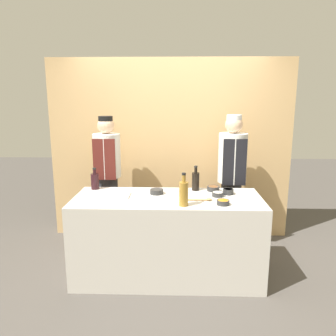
{
  "coord_description": "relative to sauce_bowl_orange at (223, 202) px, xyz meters",
  "views": [
    {
      "loc": [
        0.1,
        -3.25,
        1.9
      ],
      "look_at": [
        0.0,
        0.15,
        1.16
      ],
      "focal_mm": 35.0,
      "sensor_mm": 36.0,
      "label": 1
    }
  ],
  "objects": [
    {
      "name": "chef_right",
      "position": [
        0.23,
        0.92,
        0.02
      ],
      "size": [
        0.35,
        0.35,
        1.7
      ],
      "color": "#28282D",
      "rests_on": "ground_plane"
    },
    {
      "name": "cutting_board",
      "position": [
        -1.14,
        0.24,
        -0.02
      ],
      "size": [
        0.4,
        0.22,
        0.02
      ],
      "color": "white",
      "rests_on": "counter"
    },
    {
      "name": "sauce_bowl_purple",
      "position": [
        0.1,
        0.36,
        0.01
      ],
      "size": [
        0.11,
        0.11,
        0.06
      ],
      "color": "#2D2D2D",
      "rests_on": "counter"
    },
    {
      "name": "bottle_wine",
      "position": [
        -1.37,
        0.51,
        0.07
      ],
      "size": [
        0.09,
        0.09,
        0.24
      ],
      "color": "black",
      "rests_on": "counter"
    },
    {
      "name": "chef_left",
      "position": [
        -1.32,
        0.92,
        0.01
      ],
      "size": [
        0.34,
        0.34,
        1.68
      ],
      "color": "#28282D",
      "rests_on": "ground_plane"
    },
    {
      "name": "bottle_vinegar",
      "position": [
        -0.38,
        -0.04,
        0.1
      ],
      "size": [
        0.09,
        0.09,
        0.32
      ],
      "color": "olive",
      "rests_on": "counter"
    },
    {
      "name": "bottle_soy",
      "position": [
        -0.24,
        0.5,
        0.08
      ],
      "size": [
        0.08,
        0.08,
        0.28
      ],
      "color": "black",
      "rests_on": "counter"
    },
    {
      "name": "counter",
      "position": [
        -0.54,
        0.22,
        -0.47
      ],
      "size": [
        1.95,
        0.77,
        0.88
      ],
      "color": "beige",
      "rests_on": "ground_plane"
    },
    {
      "name": "ground_plane",
      "position": [
        -0.54,
        0.22,
        -0.91
      ],
      "size": [
        14.0,
        14.0,
        0.0
      ],
      "primitive_type": "plane",
      "color": "#4C4742"
    },
    {
      "name": "sauce_bowl_brown",
      "position": [
        -0.04,
        0.48,
        0.0
      ],
      "size": [
        0.14,
        0.14,
        0.05
      ],
      "color": "#2D2D2D",
      "rests_on": "counter"
    },
    {
      "name": "wooden_spoon",
      "position": [
        -0.18,
        0.12,
        -0.01
      ],
      "size": [
        0.26,
        0.04,
        0.03
      ],
      "color": "#B2844C",
      "rests_on": "counter"
    },
    {
      "name": "sauce_bowl_orange",
      "position": [
        0.0,
        0.0,
        0.0
      ],
      "size": [
        0.12,
        0.12,
        0.05
      ],
      "color": "#2D2D2D",
      "rests_on": "counter"
    },
    {
      "name": "sauce_bowl_white",
      "position": [
        -0.02,
        0.27,
        -0.0
      ],
      "size": [
        0.12,
        0.12,
        0.05
      ],
      "color": "#2D2D2D",
      "rests_on": "counter"
    },
    {
      "name": "sauce_bowl_red",
      "position": [
        -0.67,
        0.35,
        0.0
      ],
      "size": [
        0.14,
        0.14,
        0.05
      ],
      "color": "#2D2D2D",
      "rests_on": "counter"
    },
    {
      "name": "cabinet_wall",
      "position": [
        -0.54,
        1.38,
        0.29
      ],
      "size": [
        3.22,
        0.18,
        2.4
      ],
      "color": "tan",
      "rests_on": "ground_plane"
    }
  ]
}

